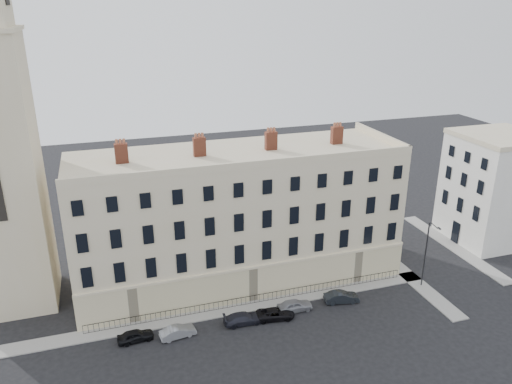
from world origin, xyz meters
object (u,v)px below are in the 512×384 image
car_b (178,332)px  car_d (275,314)px  car_a (135,336)px  car_c (243,318)px  streetlamp (426,252)px  car_f (341,297)px  car_e (295,305)px

car_b → car_d: size_ratio=0.89×
car_a → car_c: 10.55m
car_c → streetlamp: 21.73m
car_c → streetlamp: (21.39, 0.51, 3.81)m
car_a → car_f: 21.69m
car_a → car_e: (16.31, -0.00, 0.06)m
car_a → streetlamp: (31.93, 0.03, 3.81)m
car_b → car_d: (9.99, -0.03, -0.03)m
car_d → car_e: 2.47m
car_c → car_f: (11.15, 0.42, 0.04)m
car_c → car_d: size_ratio=1.02×
car_b → car_c: car_c is taller
car_e → car_f: bearing=-90.5°
car_d → car_f: size_ratio=1.05×
car_b → car_f: (17.75, 0.57, 0.04)m
car_d → streetlamp: (18.00, 0.70, 3.84)m
car_f → car_a: bearing=99.7°
car_b → car_e: size_ratio=0.93×
car_c → streetlamp: streetlamp is taller
car_d → car_c: bearing=95.3°
car_b → streetlamp: streetlamp is taller
car_d → car_e: size_ratio=1.04×
car_c → car_e: 5.78m
car_a → car_b: (3.94, -0.63, -0.01)m
streetlamp → car_a: bearing=-170.1°
car_d → car_f: (7.76, 0.60, 0.07)m
car_e → streetlamp: bearing=-89.8°
car_f → streetlamp: 10.91m
car_c → car_f: 11.16m
car_e → car_b: bearing=93.0°
car_c → car_d: (3.38, -0.19, -0.03)m
car_b → streetlamp: size_ratio=0.44×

